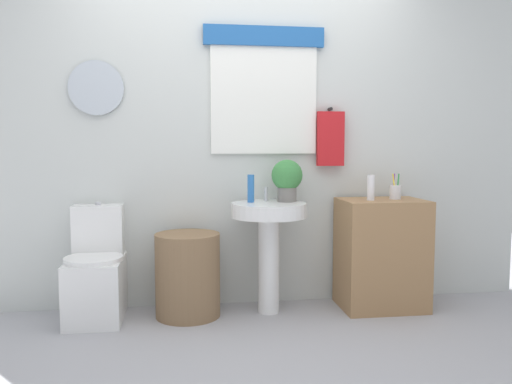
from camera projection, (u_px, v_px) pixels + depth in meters
The scene contains 11 objects.
ground_plane at pixel (262, 364), 2.76m from camera, with size 8.00×8.00×0.00m, color #A3A3A8.
back_wall at pixel (239, 128), 3.78m from camera, with size 4.40×0.18×2.60m.
toilet at pixel (97, 275), 3.47m from camera, with size 0.38×0.51×0.79m.
laundry_hamper at pixel (188, 275), 3.52m from camera, with size 0.45×0.45×0.58m, color #846647.
pedestal_sink at pixel (269, 230), 3.57m from camera, with size 0.52×0.52×0.78m.
faucet at pixel (266, 194), 3.67m from camera, with size 0.03×0.03×0.10m, color silver.
wooden_cabinet at pixel (381, 254), 3.70m from camera, with size 0.59×0.44×0.79m, color #9E754C.
soap_bottle at pixel (251, 188), 3.58m from camera, with size 0.05×0.05×0.19m, color #2D6BB7.
potted_plant at pixel (287, 178), 3.62m from camera, with size 0.22×0.22×0.30m.
lotion_bottle at pixel (371, 188), 3.61m from camera, with size 0.05×0.05×0.18m, color white.
toothbrush_cup at pixel (395, 192), 3.70m from camera, with size 0.08×0.08×0.19m.
Camera 1 is at (-0.40, -2.64, 1.17)m, focal length 35.84 mm.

